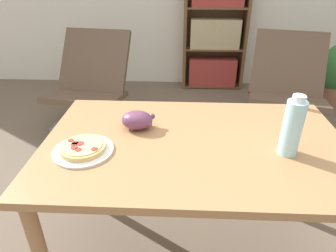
# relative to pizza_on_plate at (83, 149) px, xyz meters

# --- Properties ---
(ground_plane) EXTENTS (14.00, 14.00, 0.00)m
(ground_plane) POSITION_rel_pizza_on_plate_xyz_m (0.41, 0.24, -0.76)
(ground_plane) COLOR brown
(dining_table) EXTENTS (1.36, 0.85, 0.75)m
(dining_table) POSITION_rel_pizza_on_plate_xyz_m (0.48, 0.10, -0.11)
(dining_table) COLOR #A37549
(dining_table) RESTS_ON ground_plane
(pizza_on_plate) EXTENTS (0.25, 0.25, 0.04)m
(pizza_on_plate) POSITION_rel_pizza_on_plate_xyz_m (0.00, 0.00, 0.00)
(pizza_on_plate) COLOR white
(pizza_on_plate) RESTS_ON dining_table
(grape_bunch) EXTENTS (0.16, 0.12, 0.09)m
(grape_bunch) POSITION_rel_pizza_on_plate_xyz_m (0.20, 0.21, 0.03)
(grape_bunch) COLOR #6B3856
(grape_bunch) RESTS_ON dining_table
(drink_bottle) EXTENTS (0.08, 0.08, 0.26)m
(drink_bottle) POSITION_rel_pizza_on_plate_xyz_m (0.86, 0.03, 0.11)
(drink_bottle) COLOR #A3DBEA
(drink_bottle) RESTS_ON dining_table
(salt_shaker) EXTENTS (0.04, 0.04, 0.07)m
(salt_shaker) POSITION_rel_pizza_on_plate_xyz_m (1.07, 0.48, 0.02)
(salt_shaker) COLOR white
(salt_shaker) RESTS_ON dining_table
(lounge_chair_near) EXTENTS (0.74, 0.84, 0.88)m
(lounge_chair_near) POSITION_rel_pizza_on_plate_xyz_m (-0.46, 1.59, -0.48)
(lounge_chair_near) COLOR slate
(lounge_chair_near) RESTS_ON ground_plane
(lounge_chair_far) EXTENTS (0.80, 0.90, 0.88)m
(lounge_chair_far) POSITION_rel_pizza_on_plate_xyz_m (1.38, 1.61, -0.48)
(lounge_chair_far) COLOR slate
(lounge_chair_far) RESTS_ON ground_plane
(bookshelf) EXTENTS (0.76, 0.24, 1.48)m
(bookshelf) POSITION_rel_pizza_on_plate_xyz_m (0.80, 2.71, -0.06)
(bookshelf) COLOR brown
(bookshelf) RESTS_ON ground_plane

